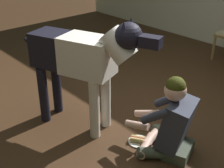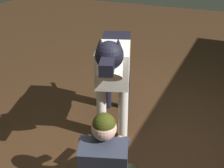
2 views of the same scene
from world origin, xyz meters
The scene contains 4 objects.
ground_plane centered at (0.00, 0.00, 0.00)m, with size 15.61×15.61×0.00m, color #3F2817.
person_sitting_on_floor centered at (0.70, -0.12, 0.35)m, with size 0.73×0.61×0.84m.
large_dog centered at (-0.25, -0.47, 0.84)m, with size 1.55×0.71×1.31m.
hot_dog_on_plate centered at (0.39, -0.23, 0.03)m, with size 0.23×0.23×0.06m.
Camera 2 is at (2.36, 0.73, 2.06)m, focal length 44.64 mm.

